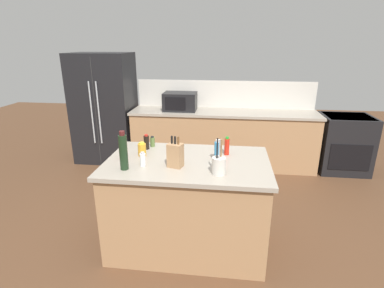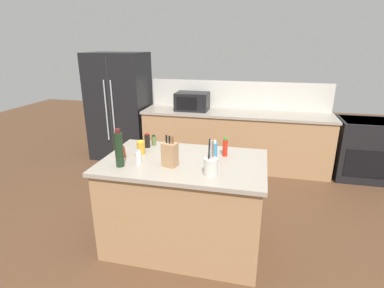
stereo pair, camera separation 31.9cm
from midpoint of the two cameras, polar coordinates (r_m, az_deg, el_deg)
ground_plane at (r=3.35m, az=-3.64°, el=-18.29°), size 14.00×14.00×0.00m
back_counter_run at (r=5.07m, az=4.12°, el=1.02°), size 3.06×0.66×0.94m
wall_backsplash at (r=5.21m, az=4.50°, el=9.41°), size 3.02×0.03×0.46m
kitchen_island at (r=3.09m, az=-3.82°, el=-11.30°), size 1.57×0.98×0.94m
refrigerator at (r=5.49m, az=-17.93°, el=6.48°), size 0.99×0.75×1.86m
range_oven at (r=5.35m, az=25.47°, el=0.09°), size 0.76×0.65×0.92m
microwave at (r=5.00m, az=-4.13°, el=8.06°), size 0.54×0.39×0.29m
knife_block at (r=2.72m, az=-6.56°, el=-2.17°), size 0.15×0.13×0.29m
utensil_crock at (r=2.57m, az=1.60°, el=-4.10°), size 0.12×0.12×0.32m
honey_jar at (r=3.05m, az=-12.47°, el=-1.06°), size 0.08×0.08×0.14m
spice_jar_paprika at (r=3.01m, az=-15.87°, el=-1.93°), size 0.06×0.06×0.11m
soy_sauce_bottle at (r=3.23m, az=-11.48°, el=0.30°), size 0.06×0.06×0.16m
wine_bottle at (r=2.74m, az=-16.23°, el=-1.46°), size 0.07×0.07×0.36m
dish_soap_bottle at (r=2.83m, az=1.71°, el=-1.41°), size 0.06×0.06×0.21m
spice_jar_oregano at (r=3.30m, az=-10.30°, el=0.39°), size 0.05×0.05×0.12m
hot_sauce_bottle at (r=3.00m, az=3.65°, el=-0.49°), size 0.05×0.05×0.19m
salt_shaker at (r=2.80m, az=-12.61°, el=-2.94°), size 0.05×0.05×0.13m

